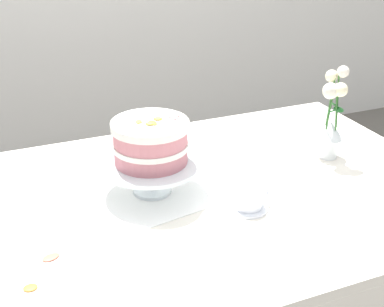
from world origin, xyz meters
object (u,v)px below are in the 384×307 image
at_px(layer_cake, 151,141).
at_px(flower_vase, 331,120).
at_px(cake_stand, 151,167).
at_px(teacup, 248,199).
at_px(dining_table, 219,219).

height_order(layer_cake, flower_vase, flower_vase).
bearing_deg(flower_vase, layer_cake, 179.95).
distance_m(cake_stand, flower_vase, 0.60).
height_order(flower_vase, teacup, flower_vase).
bearing_deg(flower_vase, teacup, -154.93).
xyz_separation_m(layer_cake, teacup, (0.21, -0.18, -0.13)).
bearing_deg(layer_cake, cake_stand, 171.78).
height_order(dining_table, cake_stand, cake_stand).
relative_size(layer_cake, teacup, 1.76).
distance_m(layer_cake, flower_vase, 0.60).
xyz_separation_m(cake_stand, teacup, (0.21, -0.18, -0.05)).
relative_size(cake_stand, teacup, 2.39).
bearing_deg(dining_table, layer_cake, 157.69).
bearing_deg(teacup, cake_stand, 138.93).
relative_size(dining_table, layer_cake, 6.55).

